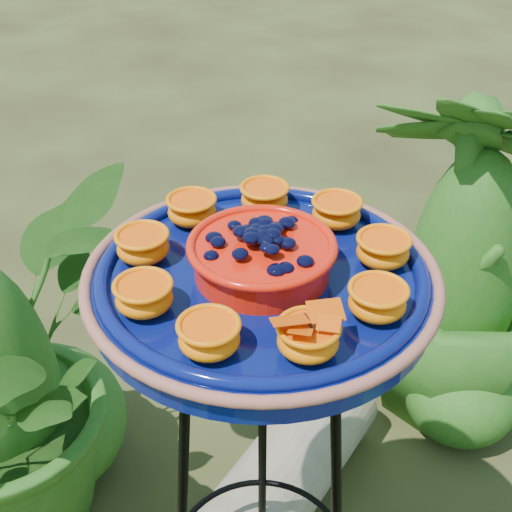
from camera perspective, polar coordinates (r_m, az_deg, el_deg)
name	(u,v)px	position (r m, az deg, el deg)	size (l,w,h in m)	color
tripod_stand	(261,469)	(1.20, 0.37, -16.70)	(0.42, 0.42, 0.89)	black
feeder_dish	(262,274)	(0.93, 0.46, -1.48)	(0.59, 0.59, 0.11)	#070F53
driftwood_log	(281,479)	(1.75, 2.03, -17.38)	(0.21, 0.21, 0.62)	gray
shrub_back_right	(467,255)	(1.86, 16.53, 0.09)	(0.53, 0.53, 0.94)	#245216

